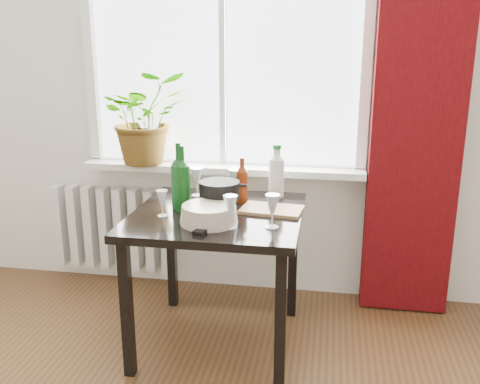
% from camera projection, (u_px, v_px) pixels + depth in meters
% --- Properties ---
extents(window, '(1.72, 0.08, 1.62)m').
position_uv_depth(window, '(223.00, 36.00, 3.12)').
color(window, white).
rests_on(window, ground).
extents(windowsill, '(1.72, 0.20, 0.04)m').
position_uv_depth(windowsill, '(222.00, 168.00, 3.27)').
color(windowsill, silver).
rests_on(windowsill, ground).
extents(curtain, '(0.50, 0.12, 2.56)m').
position_uv_depth(curtain, '(420.00, 94.00, 2.93)').
color(curtain, '#3B0507').
rests_on(curtain, ground).
extents(radiator, '(0.80, 0.10, 0.55)m').
position_uv_depth(radiator, '(113.00, 228.00, 3.54)').
color(radiator, silver).
rests_on(radiator, ground).
extents(table, '(0.85, 0.85, 0.74)m').
position_uv_depth(table, '(218.00, 229.00, 2.73)').
color(table, black).
rests_on(table, ground).
extents(potted_plant, '(0.66, 0.64, 0.56)m').
position_uv_depth(potted_plant, '(145.00, 118.00, 3.24)').
color(potted_plant, '#1B681C').
rests_on(potted_plant, windowsill).
extents(wine_bottle_left, '(0.10, 0.10, 0.34)m').
position_uv_depth(wine_bottle_left, '(182.00, 178.00, 2.69)').
color(wine_bottle_left, '#0B3B0F').
rests_on(wine_bottle_left, table).
extents(wine_bottle_right, '(0.10, 0.10, 0.35)m').
position_uv_depth(wine_bottle_right, '(179.00, 175.00, 2.73)').
color(wine_bottle_right, '#0C421A').
rests_on(wine_bottle_right, table).
extents(bottle_amber, '(0.07, 0.07, 0.25)m').
position_uv_depth(bottle_amber, '(242.00, 180.00, 2.84)').
color(bottle_amber, '#66230B').
rests_on(bottle_amber, table).
extents(cleaning_bottle, '(0.11, 0.11, 0.30)m').
position_uv_depth(cleaning_bottle, '(277.00, 170.00, 2.94)').
color(cleaning_bottle, silver).
rests_on(cleaning_bottle, table).
extents(wineglass_front_right, '(0.09, 0.09, 0.16)m').
position_uv_depth(wineglass_front_right, '(230.00, 212.00, 2.45)').
color(wineglass_front_right, white).
rests_on(wineglass_front_right, table).
extents(wineglass_far_right, '(0.08, 0.08, 0.17)m').
position_uv_depth(wineglass_far_right, '(272.00, 211.00, 2.46)').
color(wineglass_far_right, silver).
rests_on(wineglass_far_right, table).
extents(wineglass_back_center, '(0.08, 0.08, 0.18)m').
position_uv_depth(wineglass_back_center, '(235.00, 185.00, 2.87)').
color(wineglass_back_center, silver).
rests_on(wineglass_back_center, table).
extents(wineglass_back_left, '(0.09, 0.09, 0.16)m').
position_uv_depth(wineglass_back_left, '(197.00, 182.00, 2.96)').
color(wineglass_back_left, silver).
rests_on(wineglass_back_left, table).
extents(wineglass_front_left, '(0.07, 0.07, 0.14)m').
position_uv_depth(wineglass_front_left, '(162.00, 203.00, 2.62)').
color(wineglass_front_left, white).
rests_on(wineglass_front_left, table).
extents(plate_stack, '(0.33, 0.33, 0.09)m').
position_uv_depth(plate_stack, '(209.00, 214.00, 2.53)').
color(plate_stack, beige).
rests_on(plate_stack, table).
extents(fondue_pot, '(0.29, 0.28, 0.16)m').
position_uv_depth(fondue_pot, '(220.00, 197.00, 2.69)').
color(fondue_pot, black).
rests_on(fondue_pot, table).
extents(tv_remote, '(0.09, 0.18, 0.02)m').
position_uv_depth(tv_remote, '(206.00, 228.00, 2.45)').
color(tv_remote, black).
rests_on(tv_remote, table).
extents(cutting_board, '(0.33, 0.23, 0.02)m').
position_uv_depth(cutting_board, '(272.00, 210.00, 2.72)').
color(cutting_board, olive).
rests_on(cutting_board, table).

